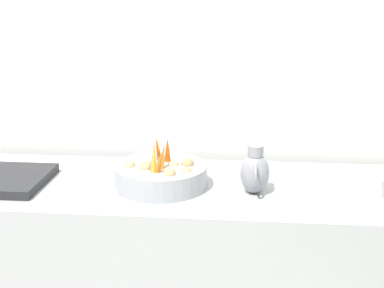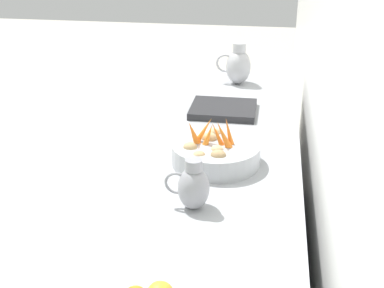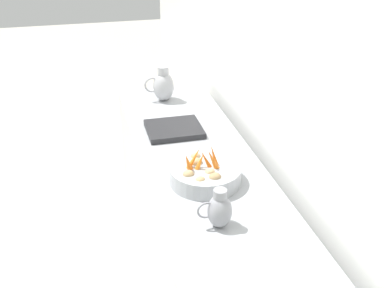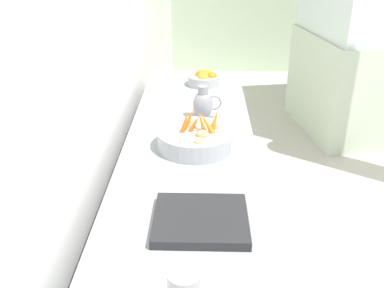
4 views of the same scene
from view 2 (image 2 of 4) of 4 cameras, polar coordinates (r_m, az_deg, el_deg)
The scene contains 6 objects.
tile_wall_left at distance 1.59m, azimuth 18.31°, elevation 10.09°, with size 0.10×7.84×3.00m, color white.
prep_counter at distance 2.48m, azimuth 3.28°, elevation -10.68°, with size 0.66×2.68×0.89m, color #9EA0A5.
vegetable_colander at distance 2.17m, azimuth 2.55°, elevation -0.97°, with size 0.37×0.37×0.21m.
metal_pitcher_tall at distance 3.22m, azimuth 5.07°, elevation 8.56°, with size 0.21×0.15×0.25m.
metal_pitcher_short at distance 1.83m, azimuth 0.11°, elevation -4.68°, with size 0.16×0.11×0.19m.
counter_sink_basin at distance 2.76m, azimuth 3.45°, elevation 3.83°, with size 0.34×0.30×0.04m, color #232326.
Camera 2 is at (-1.70, 2.07, 1.85)m, focal length 48.68 mm.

